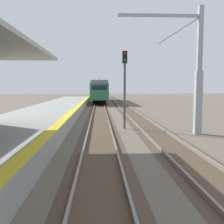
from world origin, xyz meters
name	(u,v)px	position (x,y,z in m)	size (l,w,h in m)	color
station_platform	(0,141)	(-2.50, 16.00, 0.45)	(5.00, 80.00, 0.91)	#999993
track_pair_nearest_platform	(100,133)	(1.90, 20.00, 0.05)	(2.34, 120.00, 0.16)	#4C3D2D
track_pair_middle	(155,132)	(5.30, 20.00, 0.05)	(2.34, 120.00, 0.16)	#4C3D2D
approaching_train	(99,90)	(1.90, 52.25, 2.18)	(2.93, 19.60, 4.76)	#286647
rail_signal_post	(125,81)	(3.59, 21.91, 3.19)	(0.32, 0.34, 5.20)	#4C4C4C
catenary_pylon_far_side	(194,74)	(7.45, 19.63, 3.60)	(5.00, 0.40, 7.50)	#9EA3A8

